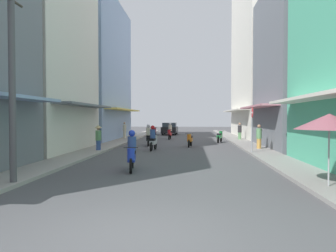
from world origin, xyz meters
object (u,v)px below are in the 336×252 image
(pedestrian_crossing, at_px, (259,137))
(vendor_umbrella, at_px, (329,122))
(utility_pole, at_px, (12,81))
(motorbike_black, at_px, (149,136))
(street_sign_no_entry, at_px, (252,124))
(motorbike_silver, at_px, (153,139))
(pedestrian_foreground, at_px, (98,137))
(motorbike_red, at_px, (170,132))
(pedestrian_far, at_px, (124,131))
(pedestrian_midway, at_px, (240,132))
(motorbike_orange, at_px, (190,140))
(parked_car, at_px, (170,129))
(motorbike_blue, at_px, (132,153))
(motorbike_maroon, at_px, (154,132))
(motorbike_green, at_px, (220,136))

(pedestrian_crossing, xyz_separation_m, vendor_umbrella, (-0.34, -11.04, 1.14))
(pedestrian_crossing, distance_m, utility_pole, 14.91)
(motorbike_black, bearing_deg, street_sign_no_entry, -37.21)
(motorbike_silver, height_order, pedestrian_crossing, pedestrian_crossing)
(pedestrian_foreground, distance_m, pedestrian_crossing, 9.96)
(motorbike_red, height_order, pedestrian_far, pedestrian_far)
(motorbike_red, distance_m, pedestrian_midway, 6.56)
(motorbike_orange, bearing_deg, parked_car, 99.06)
(parked_car, bearing_deg, motorbike_blue, -89.28)
(motorbike_black, bearing_deg, motorbike_orange, -13.95)
(motorbike_red, relative_size, pedestrian_foreground, 1.12)
(pedestrian_far, bearing_deg, utility_pole, -87.25)
(pedestrian_crossing, xyz_separation_m, utility_pole, (-9.61, -11.16, 2.35))
(motorbike_maroon, distance_m, street_sign_no_entry, 18.74)
(motorbike_maroon, distance_m, parked_car, 3.42)
(motorbike_maroon, bearing_deg, pedestrian_crossing, -60.36)
(pedestrian_far, bearing_deg, motorbike_maroon, 69.41)
(motorbike_red, bearing_deg, motorbike_blue, -90.73)
(motorbike_blue, relative_size, pedestrian_midway, 1.11)
(parked_car, relative_size, street_sign_no_entry, 1.56)
(motorbike_maroon, bearing_deg, motorbike_orange, -72.20)
(motorbike_black, distance_m, street_sign_no_entry, 8.29)
(pedestrian_far, distance_m, street_sign_no_entry, 15.07)
(motorbike_maroon, xyz_separation_m, vendor_umbrella, (8.14, -25.96, 1.45))
(street_sign_no_entry, bearing_deg, motorbike_blue, -133.69)
(motorbike_orange, distance_m, motorbike_silver, 3.42)
(motorbike_black, height_order, pedestrian_far, pedestrian_far)
(motorbike_black, height_order, motorbike_silver, same)
(parked_car, bearing_deg, utility_pole, -95.35)
(motorbike_blue, relative_size, motorbike_red, 1.00)
(motorbike_black, height_order, pedestrian_foreground, pedestrian_foreground)
(motorbike_green, xyz_separation_m, utility_pole, (-7.69, -17.28, 2.67))
(pedestrian_far, bearing_deg, vendor_umbrella, -63.25)
(motorbike_green, bearing_deg, street_sign_no_entry, -82.61)
(motorbike_black, relative_size, pedestrian_crossing, 1.11)
(pedestrian_midway, bearing_deg, street_sign_no_entry, -94.82)
(motorbike_red, bearing_deg, street_sign_no_entry, -65.71)
(pedestrian_far, bearing_deg, motorbike_silver, -67.98)
(motorbike_blue, height_order, motorbike_orange, motorbike_blue)
(motorbike_red, height_order, pedestrian_midway, pedestrian_midway)
(motorbike_maroon, height_order, street_sign_no_entry, street_sign_no_entry)
(motorbike_orange, xyz_separation_m, motorbike_green, (2.44, 4.06, 0.00))
(pedestrian_foreground, bearing_deg, motorbike_silver, 21.61)
(motorbike_blue, relative_size, utility_pole, 0.29)
(motorbike_black, xyz_separation_m, motorbike_red, (1.07, 7.18, 0.00))
(street_sign_no_entry, bearing_deg, motorbike_orange, 129.79)
(pedestrian_midway, bearing_deg, utility_pole, -116.22)
(utility_pole, relative_size, street_sign_no_entry, 2.34)
(motorbike_green, relative_size, pedestrian_far, 1.07)
(parked_car, xyz_separation_m, pedestrian_midway, (6.94, -9.47, 0.07))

